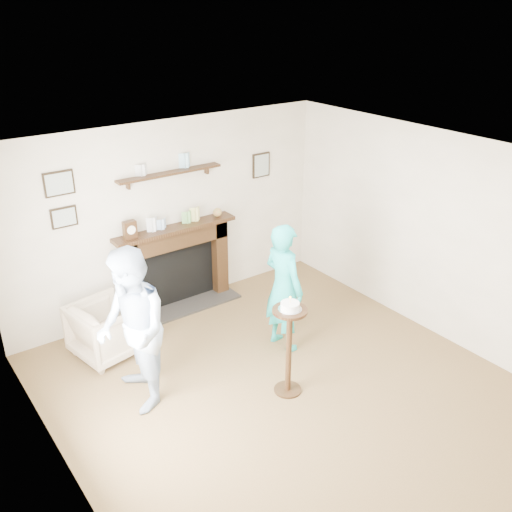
{
  "coord_description": "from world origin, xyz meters",
  "views": [
    {
      "loc": [
        -3.16,
        -3.73,
        3.86
      ],
      "look_at": [
        0.21,
        0.9,
        1.23
      ],
      "focal_mm": 40.0,
      "sensor_mm": 36.0,
      "label": 1
    }
  ],
  "objects_px": {
    "man": "(140,401)",
    "pedestal_table": "(289,334)",
    "woman": "(282,344)",
    "armchair": "(110,353)"
  },
  "relations": [
    {
      "from": "man",
      "to": "pedestal_table",
      "type": "bearing_deg",
      "value": 70.53
    },
    {
      "from": "armchair",
      "to": "woman",
      "type": "distance_m",
      "value": 2.06
    },
    {
      "from": "pedestal_table",
      "to": "armchair",
      "type": "bearing_deg",
      "value": 125.34
    },
    {
      "from": "man",
      "to": "woman",
      "type": "distance_m",
      "value": 1.87
    },
    {
      "from": "pedestal_table",
      "to": "woman",
      "type": "bearing_deg",
      "value": 55.24
    },
    {
      "from": "armchair",
      "to": "woman",
      "type": "height_order",
      "value": "woman"
    },
    {
      "from": "armchair",
      "to": "man",
      "type": "distance_m",
      "value": 1.02
    },
    {
      "from": "man",
      "to": "pedestal_table",
      "type": "xyz_separation_m",
      "value": [
        1.36,
        -0.77,
        0.71
      ]
    },
    {
      "from": "armchair",
      "to": "man",
      "type": "height_order",
      "value": "man"
    },
    {
      "from": "woman",
      "to": "pedestal_table",
      "type": "xyz_separation_m",
      "value": [
        -0.5,
        -0.73,
        0.71
      ]
    }
  ]
}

